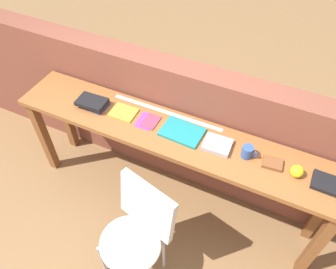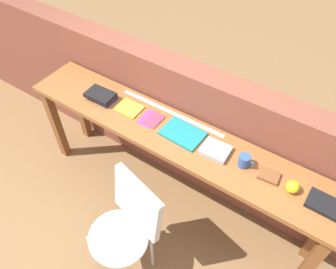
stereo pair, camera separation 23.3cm
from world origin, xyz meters
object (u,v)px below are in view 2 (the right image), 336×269
(leather_journal_brown, at_px, (269,176))
(sports_ball_small, at_px, (293,187))
(book_repair_rightmost, at_px, (324,204))
(book_stack_leftmost, at_px, (101,96))
(chair_white_moulded, at_px, (125,226))
(book_open_centre, at_px, (183,133))
(mug, at_px, (245,161))
(magazine_cycling, at_px, (129,108))
(pamphlet_pile_colourful, at_px, (152,119))

(leather_journal_brown, height_order, sports_ball_small, sports_ball_small)
(book_repair_rightmost, bearing_deg, book_stack_leftmost, -178.80)
(chair_white_moulded, height_order, book_open_centre, book_open_centre)
(leather_journal_brown, xyz_separation_m, book_repair_rightmost, (0.35, -0.01, 0.00))
(book_open_centre, relative_size, mug, 2.71)
(book_open_centre, bearing_deg, leather_journal_brown, 1.94)
(leather_journal_brown, relative_size, sports_ball_small, 1.58)
(sports_ball_small, bearing_deg, book_stack_leftmost, -179.80)
(mug, bearing_deg, leather_journal_brown, 1.22)
(chair_white_moulded, relative_size, book_repair_rightmost, 4.60)
(magazine_cycling, bearing_deg, book_repair_rightmost, -1.84)
(book_stack_leftmost, xyz_separation_m, magazine_cycling, (0.25, 0.03, -0.03))
(magazine_cycling, distance_m, pamphlet_pile_colourful, 0.22)
(book_stack_leftmost, relative_size, book_repair_rightmost, 1.20)
(pamphlet_pile_colourful, xyz_separation_m, mug, (0.75, -0.01, 0.04))
(book_stack_leftmost, relative_size, sports_ball_small, 2.83)
(book_open_centre, height_order, leather_journal_brown, leather_journal_brown)
(magazine_cycling, distance_m, leather_journal_brown, 1.14)
(book_open_centre, relative_size, book_repair_rightmost, 1.54)
(chair_white_moulded, height_order, sports_ball_small, sports_ball_small)
(book_stack_leftmost, xyz_separation_m, pamphlet_pile_colourful, (0.47, 0.03, -0.03))
(mug, xyz_separation_m, leather_journal_brown, (0.17, 0.00, -0.03))
(chair_white_moulded, relative_size, sports_ball_small, 10.80)
(sports_ball_small, bearing_deg, chair_white_moulded, -142.99)
(pamphlet_pile_colourful, height_order, mug, mug)
(mug, bearing_deg, magazine_cycling, 179.55)
(magazine_cycling, xyz_separation_m, pamphlet_pile_colourful, (0.22, 0.00, -0.00))
(book_open_centre, height_order, mug, mug)
(chair_white_moulded, xyz_separation_m, mug, (0.52, 0.66, 0.40))
(book_stack_leftmost, relative_size, pamphlet_pile_colourful, 1.35)
(leather_journal_brown, bearing_deg, chair_white_moulded, -141.87)
(book_stack_leftmost, relative_size, leather_journal_brown, 1.79)
(sports_ball_small, bearing_deg, pamphlet_pile_colourful, 178.63)
(book_stack_leftmost, height_order, book_open_centre, book_stack_leftmost)
(leather_journal_brown, bearing_deg, sports_ball_small, -13.37)
(chair_white_moulded, distance_m, mug, 0.93)
(pamphlet_pile_colourful, distance_m, leather_journal_brown, 0.93)
(chair_white_moulded, relative_size, pamphlet_pile_colourful, 5.18)
(pamphlet_pile_colourful, bearing_deg, book_stack_leftmost, -176.20)
(sports_ball_small, bearing_deg, book_repair_rightmost, 2.03)
(book_stack_leftmost, height_order, mug, mug)
(pamphlet_pile_colourful, bearing_deg, sports_ball_small, -1.37)
(magazine_cycling, height_order, book_repair_rightmost, book_repair_rightmost)
(magazine_cycling, bearing_deg, book_stack_leftmost, -174.25)
(mug, bearing_deg, sports_ball_small, -3.07)
(book_stack_leftmost, bearing_deg, book_open_centre, 2.62)
(sports_ball_small, bearing_deg, leather_journal_brown, 172.18)
(magazine_cycling, relative_size, book_open_centre, 0.65)
(book_stack_leftmost, xyz_separation_m, leather_journal_brown, (1.40, 0.03, -0.02))
(mug, distance_m, book_repair_rightmost, 0.53)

